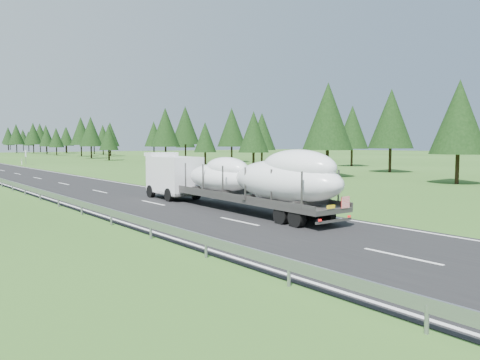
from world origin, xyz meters
TOP-DOWN VIEW (x-y plane):
  - ground at (0.00, 0.00)m, footprint 400.00×400.00m
  - highway_sign at (7.20, 80.00)m, footprint 0.08×0.90m
  - tree_line_right at (39.33, 113.70)m, footprint 27.71×314.05m
  - boat_truck at (2.29, 11.98)m, footprint 3.03×17.43m

SIDE VIEW (x-z plane):
  - ground at x=0.00m, z-range 0.00..0.00m
  - highway_sign at x=7.20m, z-range 0.51..3.11m
  - boat_truck at x=2.29m, z-range 0.12..3.68m
  - tree_line_right at x=39.33m, z-range 0.57..13.06m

